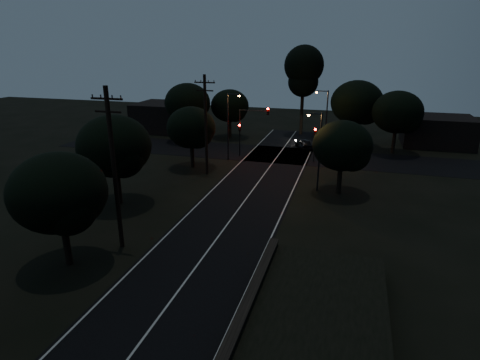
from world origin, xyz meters
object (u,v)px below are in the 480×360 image
Objects in this scene: tall_pine at (304,71)px; streetlight_b at (325,118)px; utility_pole_far at (206,124)px; signal_right at (315,139)px; streetlight_a at (229,122)px; signal_left at (240,134)px; utility_pole_mid at (114,168)px; signal_mast at (253,123)px; streetlight_c at (318,147)px; car at (304,144)px.

streetlight_b is (4.31, -11.00, -4.95)m from tall_pine.
utility_pole_far is 13.53m from signal_right.
signal_left is at bearing 70.41° from streetlight_a.
signal_left is 2.77m from streetlight_a.
signal_mast is at bearing 82.96° from utility_pole_mid.
signal_right is at bearing 11.34° from streetlight_a.
streetlight_c is at bearing -9.60° from utility_pole_far.
streetlight_a is 2.01× the size of car.
utility_pole_far is 2.64× the size of car.
utility_pole_mid is 31.15m from streetlight_b.
utility_pole_far is at bearing -96.59° from streetlight_a.
signal_left is at bearing -157.95° from streetlight_b.
tall_pine is 18.80m from streetlight_a.
car is at bearing 143.11° from streetlight_b.
car is at bearing 101.26° from streetlight_c.
utility_pole_mid is at bearing -128.26° from streetlight_c.
signal_right is 0.66× the size of signal_mast.
signal_mast is 3.13m from streetlight_a.
signal_mast is (-3.91, -15.01, -5.24)m from tall_pine.
utility_pole_mid is 25.22m from signal_mast.
streetlight_c reaches higher than signal_mast.
tall_pine reaches higher than utility_pole_mid.
streetlight_a and streetlight_b have the same top height.
signal_left is 0.66× the size of signal_mast.
streetlight_b is at bearing 80.00° from signal_right.
streetlight_a is (-9.91, -1.99, 1.80)m from signal_right.
streetlight_c reaches higher than car.
tall_pine is 2.13× the size of signal_mast.
streetlight_c is at bearing 51.74° from utility_pole_mid.
utility_pole_far is 8.53m from signal_left.
signal_mast is at bearing 131.19° from streetlight_c.
car is (-3.19, 16.00, -3.67)m from streetlight_c.
tall_pine reaches higher than signal_left.
signal_right is (9.20, 0.00, 0.00)m from signal_left.
streetlight_b is (9.91, 4.01, 1.80)m from signal_left.
utility_pole_far is at bearing -111.11° from signal_mast.
utility_pole_mid is 32.58m from car.
streetlight_a is 12.19m from streetlight_b.
car is at bearing 47.23° from signal_mast.
signal_right is at bearing 97.02° from streetlight_c.
utility_pole_mid reaches higher than car.
streetlight_a reaches higher than signal_mast.
streetlight_c reaches higher than signal_right.
utility_pole_mid is 2.68× the size of signal_left.
car is at bearing 74.42° from utility_pole_mid.
utility_pole_far is at bearing -143.00° from signal_right.
streetlight_b reaches higher than signal_mast.
signal_right is 0.51× the size of streetlight_b.
streetlight_b reaches higher than signal_left.
signal_left is at bearing 15.62° from car.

